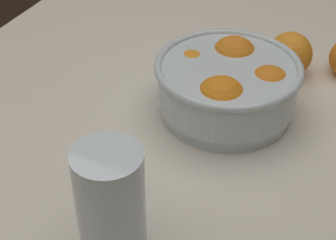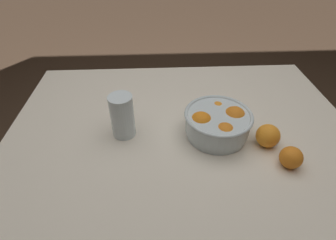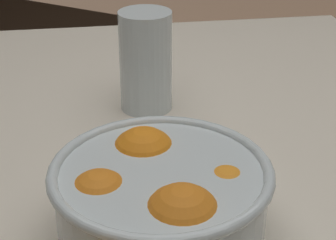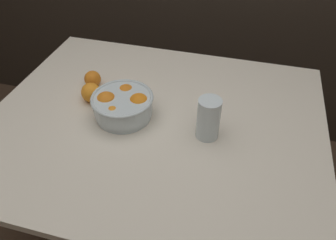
{
  "view_description": "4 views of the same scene",
  "coord_description": "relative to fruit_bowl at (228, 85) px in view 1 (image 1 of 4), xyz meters",
  "views": [
    {
      "loc": [
        0.58,
        0.22,
        1.3
      ],
      "look_at": [
        0.01,
        -0.05,
        0.82
      ],
      "focal_mm": 60.0,
      "sensor_mm": 36.0,
      "label": 1
    },
    {
      "loc": [
        0.09,
        0.67,
        1.37
      ],
      "look_at": [
        0.05,
        -0.04,
        0.81
      ],
      "focal_mm": 28.0,
      "sensor_mm": 36.0,
      "label": 2
    },
    {
      "loc": [
        -0.59,
        0.05,
        1.15
      ],
      "look_at": [
        0.05,
        -0.04,
        0.81
      ],
      "focal_mm": 60.0,
      "sensor_mm": 36.0,
      "label": 3
    },
    {
      "loc": [
        0.29,
        -0.88,
        1.56
      ],
      "look_at": [
        0.07,
        -0.05,
        0.81
      ],
      "focal_mm": 35.0,
      "sensor_mm": 36.0,
      "label": 4
    }
  ],
  "objects": [
    {
      "name": "juice_glass",
      "position": [
        0.32,
        -0.02,
        0.02
      ],
      "size": [
        0.08,
        0.08,
        0.16
      ],
      "color": "#F4A314",
      "rests_on": "dining_table"
    },
    {
      "name": "fruit_bowl",
      "position": [
        0.0,
        0.0,
        0.0
      ],
      "size": [
        0.23,
        0.23,
        0.1
      ],
      "color": "silver",
      "rests_on": "dining_table"
    },
    {
      "name": "dining_table",
      "position": [
        0.12,
        0.01,
        -0.13
      ],
      "size": [
        1.25,
        1.05,
        0.75
      ],
      "color": "beige",
      "rests_on": "ground_plane"
    },
    {
      "name": "orange_loose_near_bowl",
      "position": [
        -0.16,
        0.06,
        -0.01
      ],
      "size": [
        0.08,
        0.08,
        0.08
      ],
      "primitive_type": "sphere",
      "color": "orange",
      "rests_on": "dining_table"
    }
  ]
}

